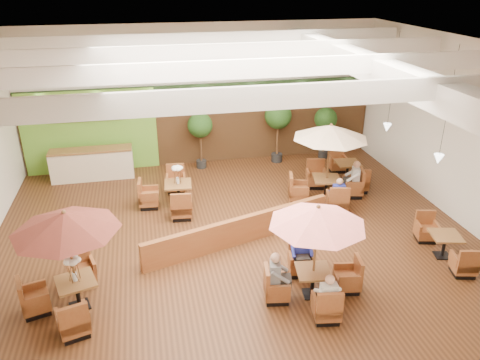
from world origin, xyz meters
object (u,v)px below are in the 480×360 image
object	(u,v)px
service_counter	(92,164)
diner_2	(277,273)
diner_4	(354,176)
diner_3	(338,191)
table_3	(171,193)
table_1	(316,235)
topiary_2	(326,121)
diner_1	(301,248)
booth_divider	(241,230)
table_4	(444,246)
table_2	(329,149)
diner_0	(328,292)
topiary_1	(278,118)
table_0	(65,240)
topiary_0	(200,127)
table_5	(347,172)

from	to	relation	value
service_counter	diner_2	world-z (taller)	diner_2
diner_4	diner_3	bearing A→B (deg)	152.93
table_3	diner_3	xyz separation A→B (m)	(5.26, -1.64, 0.29)
service_counter	table_1	distance (m)	10.19
topiary_2	diner_1	world-z (taller)	topiary_2
booth_divider	table_4	xyz separation A→B (m)	(5.31, -1.85, -0.09)
table_3	diner_4	size ratio (longest dim) A/B	3.08
booth_divider	diner_3	xyz separation A→B (m)	(3.47, 1.20, 0.33)
diner_3	diner_4	distance (m)	1.41
table_2	diner_0	bearing A→B (deg)	-97.69
table_3	topiary_1	world-z (taller)	topiary_1
topiary_2	diner_2	distance (m)	9.75
service_counter	table_0	bearing A→B (deg)	-89.12
diner_2	topiary_0	bearing A→B (deg)	-163.20
topiary_1	topiary_0	bearing A→B (deg)	180.00
table_3	diner_2	xyz separation A→B (m)	(2.08, -5.53, 0.32)
table_2	diner_4	distance (m)	1.46
table_2	topiary_0	distance (m)	5.32
table_3	diner_2	bearing A→B (deg)	-65.02
booth_divider	diner_0	distance (m)	3.80
topiary_0	diner_2	distance (m)	8.66
table_5	diner_1	world-z (taller)	diner_1
diner_1	topiary_0	bearing A→B (deg)	-72.38
table_3	diner_0	size ratio (longest dim) A/B	3.46
topiary_1	diner_4	size ratio (longest dim) A/B	2.90
booth_divider	table_2	xyz separation A→B (m)	(3.47, 2.20, 1.43)
table_1	diner_2	size ratio (longest dim) A/B	2.91
service_counter	table_1	world-z (taller)	table_1
table_2	table_3	xyz separation A→B (m)	(-5.26, 0.65, -1.39)
topiary_2	diner_4	xyz separation A→B (m)	(-0.36, -3.70, -0.83)
topiary_2	diner_4	bearing A→B (deg)	-95.58
table_4	diner_1	size ratio (longest dim) A/B	2.96
table_1	diner_0	size ratio (longest dim) A/B	3.23
booth_divider	table_4	size ratio (longest dim) A/B	2.49
topiary_1	diner_1	bearing A→B (deg)	-101.80
table_5	table_1	bearing A→B (deg)	-115.61
service_counter	topiary_2	distance (m)	9.38
diner_1	table_4	bearing A→B (deg)	-174.50
service_counter	diner_2	size ratio (longest dim) A/B	3.54
table_2	booth_divider	bearing A→B (deg)	-133.85
service_counter	diner_2	distance (m)	9.66
service_counter	diner_2	xyz separation A→B (m)	(4.78, -8.39, 0.19)
topiary_0	diner_0	bearing A→B (deg)	-80.84
booth_divider	table_3	distance (m)	3.36
table_5	diner_3	bearing A→B (deg)	-115.89
table_5	diner_4	size ratio (longest dim) A/B	2.98
diner_3	diner_4	size ratio (longest dim) A/B	0.89
diner_0	diner_3	xyz separation A→B (m)	(2.28, 4.79, 0.00)
diner_2	diner_3	size ratio (longest dim) A/B	1.11
table_1	table_0	bearing A→B (deg)	-178.50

